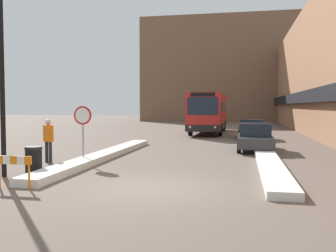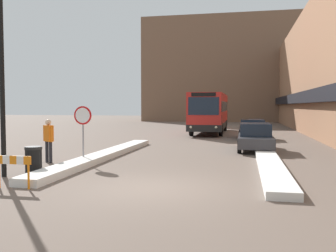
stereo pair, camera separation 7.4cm
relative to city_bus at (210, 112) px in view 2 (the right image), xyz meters
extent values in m
plane|color=#66564C|center=(0.33, -22.41, -1.83)|extent=(160.00, 160.00, 0.00)
cube|color=#996B4C|center=(10.33, 1.59, 3.51)|extent=(5.00, 60.00, 10.67)
cube|color=black|center=(7.58, 1.59, 1.22)|extent=(0.50, 60.00, 0.90)
cube|color=brown|center=(0.33, 27.11, 6.16)|extent=(26.00, 8.00, 15.97)
cube|color=silver|center=(-3.27, -16.78, -1.70)|extent=(0.90, 12.66, 0.26)
cube|color=silver|center=(3.93, -17.65, -1.71)|extent=(0.90, 11.16, 0.23)
cube|color=red|center=(0.00, 0.01, 0.09)|extent=(2.58, 10.46, 2.93)
cube|color=black|center=(0.00, 0.01, -1.12)|extent=(2.60, 10.48, 0.51)
cube|color=#192333|center=(0.00, 0.01, 0.50)|extent=(2.60, 9.62, 0.81)
cube|color=#192333|center=(0.00, -5.23, 0.53)|extent=(2.27, 0.03, 1.32)
cube|color=black|center=(0.00, -5.23, 1.38)|extent=(1.81, 0.03, 0.28)
sphere|color=#F2EAC6|center=(-0.93, -5.24, -1.03)|extent=(0.20, 0.20, 0.20)
sphere|color=#F2EAC6|center=(0.93, -5.24, -1.03)|extent=(0.20, 0.20, 0.20)
cylinder|color=black|center=(-1.17, -3.24, -1.30)|extent=(0.28, 1.06, 1.06)
cylinder|color=black|center=(1.17, -3.24, -1.30)|extent=(0.28, 1.06, 1.06)
cylinder|color=black|center=(-1.17, 3.25, -1.30)|extent=(0.28, 1.06, 1.06)
cylinder|color=black|center=(1.17, 3.25, -1.30)|extent=(0.28, 1.06, 1.06)
cube|color=#38383D|center=(3.53, -12.45, -1.30)|extent=(1.77, 4.23, 0.53)
cube|color=#192333|center=(3.53, -12.34, -0.71)|extent=(1.56, 2.33, 0.65)
cylinder|color=black|center=(4.33, -13.76, -1.50)|extent=(0.20, 0.66, 0.66)
cylinder|color=black|center=(2.72, -13.76, -1.50)|extent=(0.20, 0.66, 0.66)
cylinder|color=black|center=(4.33, -11.14, -1.50)|extent=(0.20, 0.66, 0.66)
cylinder|color=black|center=(2.72, -11.14, -1.50)|extent=(0.20, 0.66, 0.66)
cube|color=black|center=(3.53, -5.25, -1.32)|extent=(1.86, 4.31, 0.52)
cube|color=#192333|center=(3.53, -5.15, -0.75)|extent=(1.64, 2.37, 0.63)
cylinder|color=black|center=(4.38, -6.59, -1.53)|extent=(0.20, 0.60, 0.60)
cylinder|color=black|center=(2.68, -6.59, -1.53)|extent=(0.20, 0.60, 0.60)
cylinder|color=black|center=(4.38, -3.92, -1.53)|extent=(0.20, 0.60, 0.60)
cylinder|color=black|center=(2.68, -3.92, -1.53)|extent=(0.20, 0.60, 0.60)
cylinder|color=gray|center=(-3.57, -18.30, -0.65)|extent=(0.07, 0.07, 2.35)
cylinder|color=red|center=(-3.57, -18.32, 0.14)|extent=(0.76, 0.03, 0.76)
cylinder|color=white|center=(-3.57, -18.33, 0.14)|extent=(0.62, 0.02, 0.62)
cylinder|color=black|center=(-4.89, -21.66, 1.38)|extent=(0.16, 0.16, 6.42)
cylinder|color=#232328|center=(-5.14, -18.44, -1.38)|extent=(0.13, 0.13, 0.89)
cylinder|color=#232328|center=(-4.88, -18.62, -1.38)|extent=(0.13, 0.13, 0.89)
cube|color=orange|center=(-5.01, -18.53, -0.60)|extent=(0.53, 0.45, 0.67)
sphere|color=beige|center=(-5.01, -18.53, -0.15)|extent=(0.24, 0.24, 0.24)
cylinder|color=orange|center=(-5.21, -18.40, -0.64)|extent=(0.10, 0.10, 0.63)
cylinder|color=orange|center=(-4.81, -18.67, -0.64)|extent=(0.10, 0.10, 0.63)
cylinder|color=black|center=(-4.23, -20.97, -1.40)|extent=(0.56, 0.56, 0.85)
cylinder|color=black|center=(-4.23, -20.97, -0.93)|extent=(0.59, 0.59, 0.10)
cylinder|color=orange|center=(-3.01, -23.22, -1.48)|extent=(0.06, 0.06, 0.70)
cube|color=orange|center=(-3.92, -23.22, -1.01)|extent=(0.22, 0.04, 0.24)
cube|color=white|center=(-3.70, -23.22, -1.01)|extent=(0.22, 0.04, 0.24)
cube|color=orange|center=(-3.48, -23.22, -1.01)|extent=(0.22, 0.04, 0.24)
cube|color=white|center=(-3.26, -23.22, -1.01)|extent=(0.22, 0.04, 0.24)
cube|color=orange|center=(-3.04, -23.22, -1.01)|extent=(0.22, 0.04, 0.24)
camera|label=1|loc=(2.86, -32.69, 0.52)|focal=40.00mm
camera|label=2|loc=(2.93, -32.67, 0.52)|focal=40.00mm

